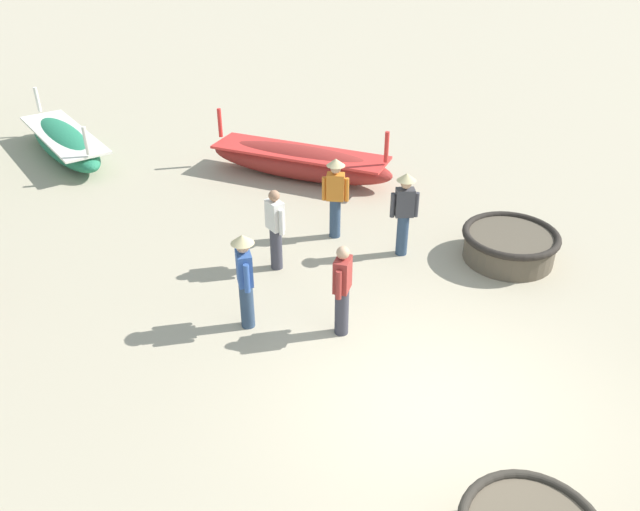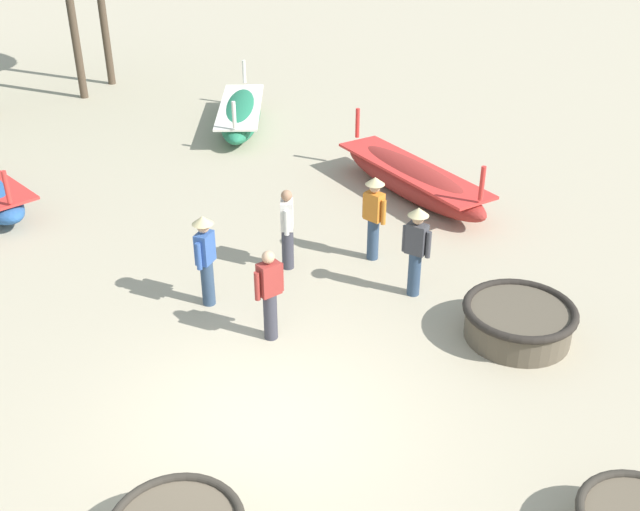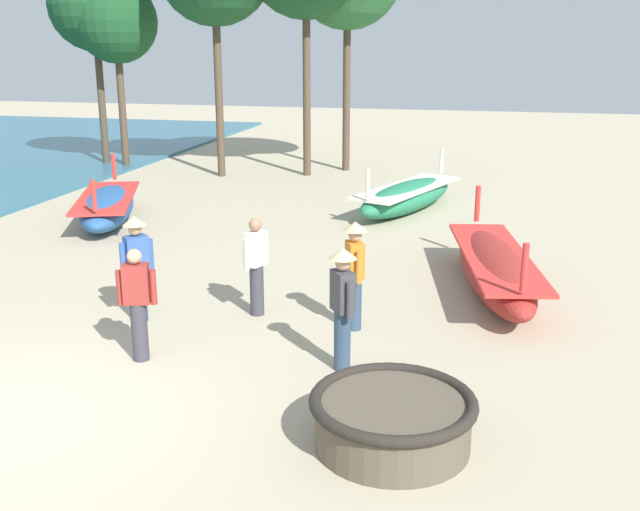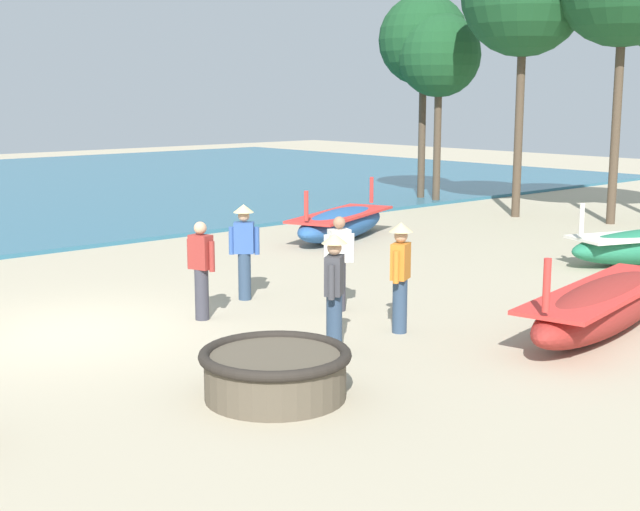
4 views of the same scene
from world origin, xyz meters
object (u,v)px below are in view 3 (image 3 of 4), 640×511
Objects in this scene: fisherman_standing_right at (343,301)px; tree_center at (116,22)px; long_boat_white_hull at (107,207)px; long_boat_blue_hull at (495,269)px; fisherman_with_hat at (355,268)px; fisherman_hauling at (256,264)px; coracle_tilted at (393,419)px; long_boat_ochre_hull at (407,196)px; fisherman_crouching at (137,262)px; tree_tall_back at (94,6)px; fisherman_by_coracle at (138,302)px.

fisherman_standing_right is 17.91m from tree_center.
long_boat_blue_hull is at bearing -18.63° from long_boat_white_hull.
fisherman_with_hat is 1.06× the size of fisherman_hauling.
coracle_tilted is at bearing -46.81° from long_boat_white_hull.
fisherman_standing_right reaches higher than fisherman_hauling.
long_boat_white_hull reaches higher than long_boat_ochre_hull.
fisherman_standing_right is at bearing -88.13° from long_boat_ochre_hull.
coracle_tilted is 1.08× the size of fisherman_with_hat.
fisherman_hauling is (5.36, -5.05, 0.44)m from long_boat_white_hull.
long_boat_blue_hull is 2.85× the size of fisherman_crouching.
coracle_tilted is 2.10m from fisherman_standing_right.
tree_tall_back is (-10.93, 4.71, 4.84)m from long_boat_ochre_hull.
fisherman_by_coracle is at bearing -59.78° from tree_tall_back.
tree_center reaches higher than fisherman_by_coracle.
long_boat_ochre_hull is at bearing 22.69° from long_boat_white_hull.
fisherman_hauling is 0.26× the size of tree_center.
coracle_tilted is 1.08× the size of fisherman_standing_right.
long_boat_blue_hull is 1.07× the size of long_boat_ochre_hull.
long_boat_white_hull is 2.53× the size of fisherman_with_hat.
fisherman_hauling is at bearing 127.26° from coracle_tilted.
fisherman_by_coracle is (-2.62, -1.77, -0.12)m from fisherman_with_hat.
fisherman_standing_right is at bearing -44.45° from fisherman_hauling.
tree_tall_back reaches higher than long_boat_blue_hull.
long_boat_ochre_hull is at bearing -23.31° from tree_tall_back.
fisherman_by_coracle is (0.67, -1.35, -0.12)m from fisherman_crouching.
long_boat_blue_hull is at bearing -38.79° from tree_tall_back.
fisherman_with_hat is (-2.03, -2.27, 0.54)m from long_boat_blue_hull.
fisherman_crouching is at bearing -57.27° from long_boat_white_hull.
long_boat_ochre_hull is (6.77, 2.83, -0.00)m from long_boat_white_hull.
long_boat_blue_hull is at bearing -40.12° from tree_center.
coracle_tilted is 0.40× the size of long_boat_ochre_hull.
fisherman_standing_right is at bearing -117.27° from long_boat_blue_hull.
fisherman_hauling is 2.42m from fisherman_standing_right.
fisherman_by_coracle is (-1.01, -2.02, 0.00)m from fisherman_hauling.
long_boat_ochre_hull is 0.66× the size of tree_tall_back.
tree_tall_back is at bearing 141.21° from long_boat_blue_hull.
fisherman_crouching is (3.68, -5.73, 0.56)m from long_boat_white_hull.
tree_tall_back reaches higher than fisherman_by_coracle.
fisherman_standing_right is (0.31, -9.57, 0.57)m from long_boat_ochre_hull.
tree_tall_back is (-13.16, 10.57, 4.82)m from long_boat_blue_hull.
long_boat_blue_hull is 3.03× the size of fisherman_by_coracle.
tree_tall_back is (-11.13, 12.85, 4.27)m from fisherman_with_hat.
fisherman_hauling is at bearing -52.91° from tree_tall_back.
long_boat_white_hull is at bearing 142.72° from fisherman_with_hat.
long_boat_white_hull reaches higher than coracle_tilted.
long_boat_ochre_hull is 9.59m from fisherman_standing_right.
fisherman_standing_right is 0.27× the size of tree_center.
fisherman_standing_right is at bearing -85.49° from fisherman_with_hat.
coracle_tilted is at bearing -83.81° from long_boat_ochre_hull.
long_boat_white_hull is 2.53× the size of fisherman_standing_right.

